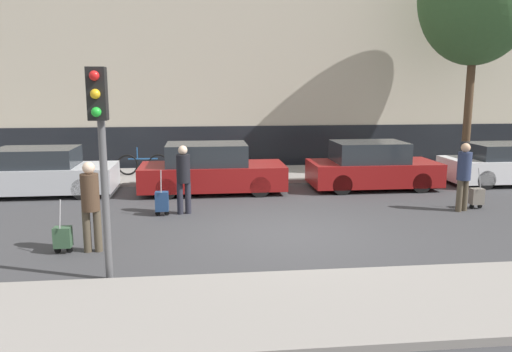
{
  "coord_description": "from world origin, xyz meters",
  "views": [
    {
      "loc": [
        -1.86,
        -10.29,
        3.16
      ],
      "look_at": [
        -0.5,
        1.8,
        0.95
      ],
      "focal_mm": 35.0,
      "sensor_mm": 36.0,
      "label": 1
    }
  ],
  "objects_px": {
    "parked_car_1": "(211,170)",
    "trolley_center": "(162,201)",
    "parked_car_3": "(509,165)",
    "traffic_light": "(100,131)",
    "pedestrian_left": "(91,201)",
    "pedestrian_center": "(183,175)",
    "parked_bicycle": "(143,164)",
    "trolley_right": "(477,196)",
    "parked_car_2": "(372,167)",
    "pedestrian_right": "(464,173)",
    "parked_car_0": "(42,173)",
    "trolley_left": "(63,237)"
  },
  "relations": [
    {
      "from": "trolley_left",
      "to": "trolley_center",
      "type": "bearing_deg",
      "value": 57.39
    },
    {
      "from": "parked_bicycle",
      "to": "pedestrian_left",
      "type": "bearing_deg",
      "value": -90.89
    },
    {
      "from": "traffic_light",
      "to": "trolley_right",
      "type": "bearing_deg",
      "value": 24.83
    },
    {
      "from": "pedestrian_center",
      "to": "trolley_left",
      "type": "bearing_deg",
      "value": -141.4
    },
    {
      "from": "pedestrian_left",
      "to": "trolley_center",
      "type": "bearing_deg",
      "value": 64.39
    },
    {
      "from": "parked_car_1",
      "to": "parked_car_2",
      "type": "relative_size",
      "value": 1.09
    },
    {
      "from": "parked_car_3",
      "to": "pedestrian_left",
      "type": "xyz_separation_m",
      "value": [
        -12.06,
        -5.47,
        0.37
      ]
    },
    {
      "from": "parked_bicycle",
      "to": "parked_car_1",
      "type": "bearing_deg",
      "value": -48.2
    },
    {
      "from": "trolley_right",
      "to": "parked_bicycle",
      "type": "height_order",
      "value": "parked_bicycle"
    },
    {
      "from": "parked_car_1",
      "to": "parked_car_3",
      "type": "xyz_separation_m",
      "value": [
        9.66,
        0.25,
        -0.05
      ]
    },
    {
      "from": "parked_car_3",
      "to": "trolley_center",
      "type": "height_order",
      "value": "parked_car_3"
    },
    {
      "from": "trolley_left",
      "to": "trolley_center",
      "type": "xyz_separation_m",
      "value": [
        1.68,
        2.62,
        0.04
      ]
    },
    {
      "from": "trolley_center",
      "to": "pedestrian_right",
      "type": "bearing_deg",
      "value": -2.94
    },
    {
      "from": "parked_car_0",
      "to": "parked_car_2",
      "type": "bearing_deg",
      "value": -1.25
    },
    {
      "from": "parked_car_1",
      "to": "pedestrian_right",
      "type": "relative_size",
      "value": 2.46
    },
    {
      "from": "parked_car_1",
      "to": "pedestrian_left",
      "type": "xyz_separation_m",
      "value": [
        -2.39,
        -5.23,
        0.32
      ]
    },
    {
      "from": "pedestrian_center",
      "to": "trolley_center",
      "type": "bearing_deg",
      "value": -179.94
    },
    {
      "from": "parked_car_2",
      "to": "trolley_center",
      "type": "bearing_deg",
      "value": -157.11
    },
    {
      "from": "pedestrian_center",
      "to": "pedestrian_right",
      "type": "relative_size",
      "value": 0.98
    },
    {
      "from": "pedestrian_left",
      "to": "traffic_light",
      "type": "bearing_deg",
      "value": -72.78
    },
    {
      "from": "parked_car_1",
      "to": "pedestrian_right",
      "type": "height_order",
      "value": "pedestrian_right"
    },
    {
      "from": "parked_car_2",
      "to": "pedestrian_right",
      "type": "distance_m",
      "value": 3.32
    },
    {
      "from": "parked_car_2",
      "to": "parked_car_0",
      "type": "bearing_deg",
      "value": 178.75
    },
    {
      "from": "pedestrian_right",
      "to": "parked_car_3",
      "type": "bearing_deg",
      "value": -157.25
    },
    {
      "from": "trolley_center",
      "to": "trolley_left",
      "type": "bearing_deg",
      "value": -122.61
    },
    {
      "from": "trolley_left",
      "to": "pedestrian_center",
      "type": "relative_size",
      "value": 0.61
    },
    {
      "from": "parked_car_1",
      "to": "traffic_light",
      "type": "relative_size",
      "value": 1.25
    },
    {
      "from": "parked_bicycle",
      "to": "trolley_center",
      "type": "bearing_deg",
      "value": -78.98
    },
    {
      "from": "parked_car_0",
      "to": "pedestrian_center",
      "type": "distance_m",
      "value": 5.02
    },
    {
      "from": "trolley_center",
      "to": "pedestrian_center",
      "type": "bearing_deg",
      "value": 12.52
    },
    {
      "from": "trolley_right",
      "to": "parked_bicycle",
      "type": "distance_m",
      "value": 10.55
    },
    {
      "from": "parked_car_0",
      "to": "pedestrian_left",
      "type": "distance_m",
      "value": 6.02
    },
    {
      "from": "trolley_right",
      "to": "pedestrian_left",
      "type": "bearing_deg",
      "value": -165.33
    },
    {
      "from": "parked_car_1",
      "to": "trolley_center",
      "type": "relative_size",
      "value": 3.76
    },
    {
      "from": "parked_car_1",
      "to": "parked_bicycle",
      "type": "distance_m",
      "value": 3.41
    },
    {
      "from": "trolley_right",
      "to": "parked_car_3",
      "type": "bearing_deg",
      "value": 47.08
    },
    {
      "from": "traffic_light",
      "to": "pedestrian_right",
      "type": "bearing_deg",
      "value": 25.04
    },
    {
      "from": "traffic_light",
      "to": "parked_car_3",
      "type": "bearing_deg",
      "value": 31.57
    },
    {
      "from": "parked_car_1",
      "to": "pedestrian_left",
      "type": "distance_m",
      "value": 5.76
    },
    {
      "from": "pedestrian_center",
      "to": "pedestrian_right",
      "type": "distance_m",
      "value": 7.05
    },
    {
      "from": "pedestrian_center",
      "to": "parked_car_3",
      "type": "bearing_deg",
      "value": 2.39
    },
    {
      "from": "parked_car_2",
      "to": "parked_bicycle",
      "type": "relative_size",
      "value": 2.21
    },
    {
      "from": "pedestrian_center",
      "to": "trolley_center",
      "type": "distance_m",
      "value": 0.83
    },
    {
      "from": "trolley_center",
      "to": "pedestrian_right",
      "type": "height_order",
      "value": "pedestrian_right"
    },
    {
      "from": "pedestrian_right",
      "to": "traffic_light",
      "type": "height_order",
      "value": "traffic_light"
    },
    {
      "from": "pedestrian_left",
      "to": "parked_car_2",
      "type": "bearing_deg",
      "value": 33.23
    },
    {
      "from": "parked_car_3",
      "to": "pedestrian_center",
      "type": "bearing_deg",
      "value": -165.15
    },
    {
      "from": "parked_car_1",
      "to": "pedestrian_center",
      "type": "distance_m",
      "value": 2.63
    },
    {
      "from": "parked_car_1",
      "to": "pedestrian_center",
      "type": "relative_size",
      "value": 2.5
    },
    {
      "from": "parked_car_2",
      "to": "pedestrian_right",
      "type": "relative_size",
      "value": 2.24
    }
  ]
}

